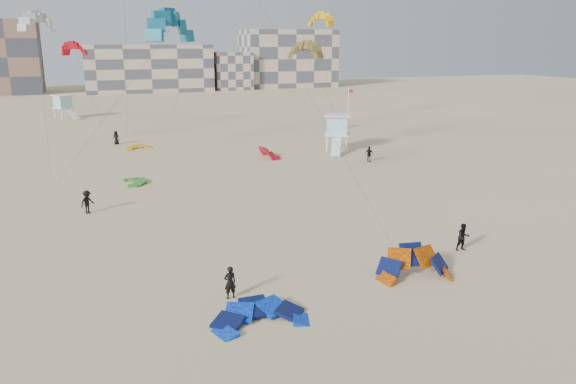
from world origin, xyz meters
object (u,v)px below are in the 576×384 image
object	(u,v)px
kite_ground_blue	(261,322)
kite_ground_orange	(415,278)
lifeguard_tower_near	(337,133)
kitesurfer_main	(230,282)

from	to	relation	value
kite_ground_blue	kite_ground_orange	distance (m)	9.72
kite_ground_orange	lifeguard_tower_near	xyz separation A→B (m)	(11.61, 35.78, 2.14)
kite_ground_orange	kite_ground_blue	bearing A→B (deg)	-159.69
kite_ground_blue	kitesurfer_main	distance (m)	3.17
kite_ground_blue	lifeguard_tower_near	world-z (taller)	lifeguard_tower_near
lifeguard_tower_near	kite_ground_orange	bearing A→B (deg)	-81.27
kite_ground_blue	kitesurfer_main	xyz separation A→B (m)	(-0.70, 2.97, 0.86)
kite_ground_blue	kite_ground_orange	xyz separation A→B (m)	(9.50, 2.03, 0.00)
kite_ground_orange	kitesurfer_main	distance (m)	10.28
kite_ground_blue	kitesurfer_main	bearing A→B (deg)	102.03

